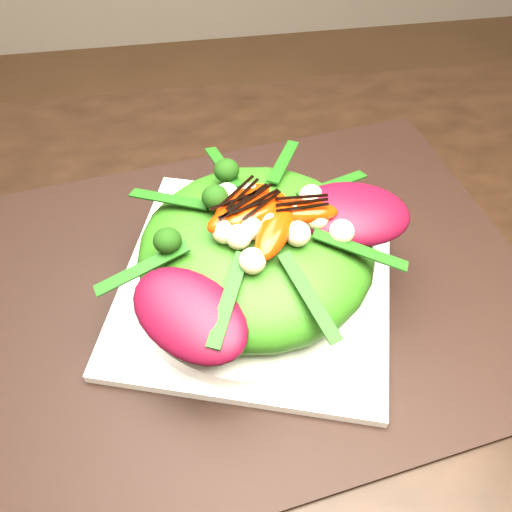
{
  "coord_description": "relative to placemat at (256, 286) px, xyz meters",
  "views": [
    {
      "loc": [
        -0.36,
        -0.2,
        1.16
      ],
      "look_at": [
        -0.32,
        0.1,
        0.8
      ],
      "focal_mm": 38.0,
      "sensor_mm": 36.0,
      "label": 1
    }
  ],
  "objects": [
    {
      "name": "placemat",
      "position": [
        0.0,
        0.0,
        0.0
      ],
      "size": [
        0.57,
        0.46,
        0.0
      ],
      "primitive_type": "cube",
      "rotation": [
        0.0,
        0.0,
        0.15
      ],
      "color": "black",
      "rests_on": "dining_table"
    },
    {
      "name": "plate_base",
      "position": [
        0.0,
        -0.0,
        0.01
      ],
      "size": [
        0.31,
        0.31,
        0.01
      ],
      "primitive_type": "cube",
      "rotation": [
        0.0,
        0.0,
        -0.31
      ],
      "color": "white",
      "rests_on": "placemat"
    },
    {
      "name": "salad_bowl",
      "position": [
        0.0,
        0.0,
        0.02
      ],
      "size": [
        0.26,
        0.26,
        0.02
      ],
      "primitive_type": "cylinder",
      "rotation": [
        0.0,
        0.0,
        0.17
      ],
      "color": "white",
      "rests_on": "plate_base"
    },
    {
      "name": "lettuce_mound",
      "position": [
        0.0,
        -0.0,
        0.05
      ],
      "size": [
        0.23,
        0.23,
        0.07
      ],
      "primitive_type": "ellipsoid",
      "rotation": [
        0.0,
        0.0,
        0.13
      ],
      "color": "#2C6412",
      "rests_on": "salad_bowl"
    },
    {
      "name": "radicchio_leaf",
      "position": [
        0.08,
        0.0,
        0.08
      ],
      "size": [
        0.1,
        0.07,
        0.02
      ],
      "primitive_type": "ellipsoid",
      "rotation": [
        0.0,
        0.0,
        -0.07
      ],
      "color": "#470717",
      "rests_on": "lettuce_mound"
    },
    {
      "name": "orange_segment",
      "position": [
        -0.02,
        0.03,
        0.09
      ],
      "size": [
        0.06,
        0.06,
        0.02
      ],
      "primitive_type": "ellipsoid",
      "rotation": [
        0.0,
        0.0,
        0.64
      ],
      "color": "red",
      "rests_on": "lettuce_mound"
    },
    {
      "name": "broccoli_floret",
      "position": [
        -0.07,
        0.02,
        0.09
      ],
      "size": [
        0.03,
        0.03,
        0.03
      ],
      "primitive_type": "sphere",
      "rotation": [
        0.0,
        0.0,
        -0.1
      ],
      "color": "black",
      "rests_on": "lettuce_mound"
    },
    {
      "name": "macadamia_nut",
      "position": [
        0.04,
        -0.05,
        0.09
      ],
      "size": [
        0.02,
        0.02,
        0.02
      ],
      "primitive_type": "sphere",
      "rotation": [
        0.0,
        0.0,
        -0.21
      ],
      "color": "beige",
      "rests_on": "lettuce_mound"
    },
    {
      "name": "balsamic_drizzle",
      "position": [
        -0.02,
        0.03,
        0.1
      ],
      "size": [
        0.04,
        0.03,
        0.0
      ],
      "primitive_type": "cube",
      "rotation": [
        0.0,
        0.0,
        0.64
      ],
      "color": "black",
      "rests_on": "orange_segment"
    }
  ]
}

